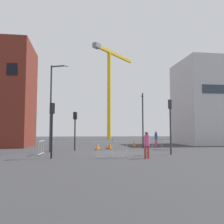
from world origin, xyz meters
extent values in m
plane|color=#333335|center=(0.00, 0.00, 0.00)|extent=(160.00, 160.00, 0.00)
cube|color=maroon|center=(-12.37, 10.42, 6.09)|extent=(7.14, 7.67, 12.18)
cube|color=black|center=(-10.23, 6.55, 8.38)|extent=(1.10, 0.06, 1.30)
cylinder|color=gold|center=(4.41, 40.03, 10.78)|extent=(0.90, 0.90, 21.56)
cube|color=gold|center=(6.28, 42.13, 21.96)|extent=(11.24, 12.44, 0.70)
cube|color=slate|center=(0.98, 36.20, 21.96)|extent=(2.09, 2.14, 1.10)
cylinder|color=#2D2D30|center=(-5.60, 1.53, 3.79)|extent=(0.14, 0.14, 7.57)
cube|color=#2D2D30|center=(-4.94, 1.27, 7.47)|extent=(1.37, 0.63, 0.10)
ellipsoid|color=silver|center=(-4.27, 1.00, 7.45)|extent=(0.44, 0.24, 0.16)
cylinder|color=#232326|center=(3.67, 5.37, 2.95)|extent=(0.14, 0.14, 5.90)
cube|color=#232326|center=(3.81, 5.98, 5.80)|extent=(0.38, 1.24, 0.10)
ellipsoid|color=silver|center=(3.95, 6.59, 5.78)|extent=(0.44, 0.24, 0.16)
cylinder|color=#2D2D30|center=(3.82, -2.19, 1.75)|extent=(0.12, 0.12, 3.51)
cube|color=#2D2D30|center=(3.82, -2.19, 3.86)|extent=(0.36, 0.37, 0.70)
sphere|color=#390605|center=(3.92, -2.05, 4.08)|extent=(0.11, 0.11, 0.11)
sphere|color=#F2A514|center=(3.92, -2.05, 3.86)|extent=(0.11, 0.11, 0.11)
sphere|color=#07330F|center=(3.92, -2.05, 3.64)|extent=(0.11, 0.11, 0.11)
cylinder|color=black|center=(-3.50, 2.85, 1.44)|extent=(0.12, 0.12, 2.89)
cube|color=black|center=(-3.50, 2.85, 3.24)|extent=(0.36, 0.35, 0.70)
sphere|color=red|center=(-3.35, 2.76, 3.46)|extent=(0.11, 0.11, 0.11)
sphere|color=#3C2905|center=(-3.35, 2.76, 3.24)|extent=(0.11, 0.11, 0.11)
sphere|color=#07330F|center=(-3.35, 2.76, 3.02)|extent=(0.11, 0.11, 0.11)
cylinder|color=black|center=(-4.94, -3.83, 1.46)|extent=(0.12, 0.12, 2.92)
cube|color=black|center=(-4.94, -3.83, 3.27)|extent=(0.35, 0.36, 0.70)
sphere|color=#390605|center=(-5.03, -3.68, 3.49)|extent=(0.11, 0.11, 0.11)
sphere|color=#F2A514|center=(-5.03, -3.68, 3.27)|extent=(0.11, 0.11, 0.11)
sphere|color=#07330F|center=(-5.03, -3.68, 3.05)|extent=(0.11, 0.11, 0.11)
cylinder|color=#D14C8C|center=(5.74, 7.07, 0.42)|extent=(0.14, 0.14, 0.84)
cylinder|color=#D14C8C|center=(5.55, 7.02, 0.42)|extent=(0.14, 0.14, 0.84)
cylinder|color=#33519E|center=(5.65, 7.04, 1.19)|extent=(0.34, 0.34, 0.70)
sphere|color=brown|center=(5.65, 7.04, 1.66)|extent=(0.23, 0.23, 0.23)
cylinder|color=red|center=(1.30, -4.74, 0.41)|extent=(0.14, 0.14, 0.82)
cylinder|color=red|center=(1.10, -4.69, 0.41)|extent=(0.14, 0.14, 0.82)
cylinder|color=#D14C8C|center=(1.20, -4.72, 1.17)|extent=(0.34, 0.34, 0.69)
sphere|color=brown|center=(1.20, -4.72, 1.62)|extent=(0.22, 0.22, 0.22)
cube|color=gray|center=(4.57, 2.01, 1.05)|extent=(2.01, 0.36, 0.06)
cube|color=gray|center=(4.57, 2.01, 0.10)|extent=(2.01, 0.36, 0.06)
cylinder|color=gray|center=(3.67, 2.14, 0.53)|extent=(0.04, 0.04, 1.05)
cylinder|color=gray|center=(4.57, 2.01, 0.53)|extent=(0.04, 0.04, 1.05)
cylinder|color=gray|center=(5.47, 1.87, 0.53)|extent=(0.04, 0.04, 1.05)
cube|color=#B2B5BA|center=(-1.00, -4.25, 1.05)|extent=(2.15, 0.10, 0.06)
cube|color=#B2B5BA|center=(-1.00, -4.25, 0.10)|extent=(2.15, 0.10, 0.06)
cylinder|color=#B2B5BA|center=(-1.97, -4.23, 0.53)|extent=(0.04, 0.04, 1.05)
cylinder|color=#B2B5BA|center=(-1.00, -4.25, 0.53)|extent=(0.04, 0.04, 1.05)
cylinder|color=#B2B5BA|center=(-0.03, -4.27, 0.53)|extent=(0.04, 0.04, 1.05)
cube|color=gray|center=(0.94, 9.43, 1.05)|extent=(0.28, 2.06, 0.06)
cube|color=gray|center=(0.94, 9.43, 0.10)|extent=(0.28, 2.06, 0.06)
cylinder|color=gray|center=(0.84, 8.50, 0.53)|extent=(0.04, 0.04, 1.05)
cylinder|color=gray|center=(0.94, 9.43, 0.53)|extent=(0.04, 0.04, 1.05)
cylinder|color=gray|center=(1.04, 10.35, 0.53)|extent=(0.04, 0.04, 1.05)
cube|color=#B2B5BA|center=(-5.93, -1.26, 1.05)|extent=(0.18, 2.08, 0.06)
cube|color=#B2B5BA|center=(-5.93, -1.26, 0.10)|extent=(0.18, 2.08, 0.06)
cylinder|color=#B2B5BA|center=(-5.99, -2.19, 0.53)|extent=(0.04, 0.04, 1.05)
cylinder|color=#B2B5BA|center=(-5.93, -1.26, 0.53)|extent=(0.04, 0.04, 1.05)
cylinder|color=#B2B5BA|center=(-5.88, -0.32, 0.53)|extent=(0.04, 0.04, 1.05)
cube|color=black|center=(3.43, 8.55, 0.01)|extent=(0.62, 0.62, 0.03)
cone|color=orange|center=(3.43, 8.55, 0.32)|extent=(0.48, 0.48, 0.63)
cube|color=black|center=(0.03, 4.80, 0.01)|extent=(0.64, 0.64, 0.03)
cone|color=#E55B0F|center=(0.03, 4.80, 0.32)|extent=(0.49, 0.49, 0.65)
cube|color=black|center=(-1.30, 3.78, 0.01)|extent=(0.62, 0.62, 0.03)
cone|color=orange|center=(-1.30, 3.78, 0.31)|extent=(0.48, 0.48, 0.63)
camera|label=1|loc=(-3.28, -20.47, 1.70)|focal=39.78mm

